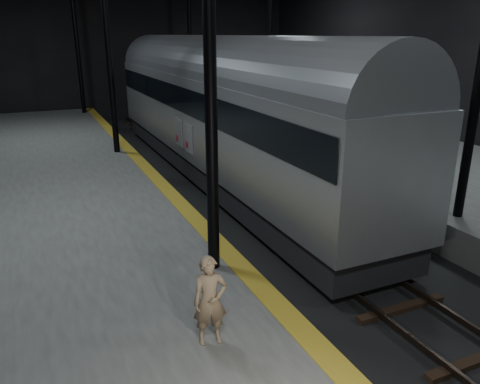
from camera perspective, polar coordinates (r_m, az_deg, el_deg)
ground at (r=15.97m, az=4.42°, el=-3.48°), size 44.00×44.00×0.00m
platform_left at (r=14.07m, az=-23.63°, el=-6.06°), size 9.00×43.80×1.00m
platform_right at (r=20.33m, az=23.38°, el=1.40°), size 9.00×43.80×1.00m
tactile_strip at (r=14.42m, az=-6.91°, el=-1.77°), size 0.50×43.80×0.01m
track at (r=15.95m, az=4.42°, el=-3.25°), size 2.40×43.00×0.24m
train at (r=19.85m, az=-2.87°, el=10.69°), size 3.26×21.83×5.83m
woman at (r=8.02m, az=-3.68°, el=-13.09°), size 0.64×0.47×1.59m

